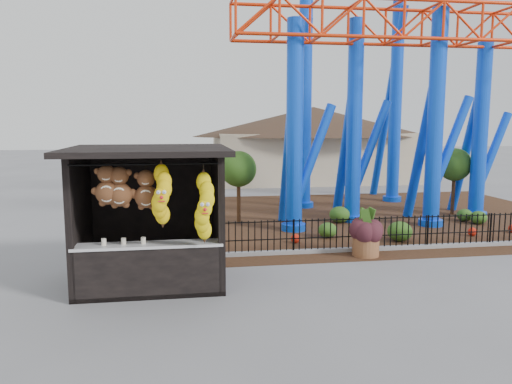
{
  "coord_description": "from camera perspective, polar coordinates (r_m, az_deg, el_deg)",
  "views": [
    {
      "loc": [
        -2.34,
        -10.27,
        3.67
      ],
      "look_at": [
        -0.5,
        1.5,
        2.0
      ],
      "focal_mm": 35.0,
      "sensor_mm": 36.0,
      "label": 1
    }
  ],
  "objects": [
    {
      "name": "curb",
      "position": [
        15.14,
        16.26,
        -6.13
      ],
      "size": [
        18.0,
        0.18,
        0.12
      ],
      "primitive_type": "cube",
      "color": "gray",
      "rests_on": "ground"
    },
    {
      "name": "terracotta_planter",
      "position": [
        14.15,
        12.44,
        -5.95
      ],
      "size": [
        0.88,
        0.88,
        0.61
      ],
      "primitive_type": "cylinder",
      "rotation": [
        0.0,
        0.0,
        0.23
      ],
      "color": "brown",
      "rests_on": "ground"
    },
    {
      "name": "mulch_bed",
      "position": [
        19.68,
        10.08,
        -2.86
      ],
      "size": [
        18.0,
        12.0,
        0.02
      ],
      "primitive_type": "cube",
      "color": "#331E11",
      "rests_on": "ground"
    },
    {
      "name": "potted_plant",
      "position": [
        14.36,
        12.79,
        -5.39
      ],
      "size": [
        0.89,
        0.83,
        0.79
      ],
      "primitive_type": "imported",
      "rotation": [
        0.0,
        0.0,
        0.36
      ],
      "color": "#295C1B",
      "rests_on": "ground"
    },
    {
      "name": "landscaping",
      "position": [
        17.64,
        15.51,
        -3.38
      ],
      "size": [
        7.78,
        3.79,
        0.61
      ],
      "color": "#2B5218",
      "rests_on": "mulch_bed"
    },
    {
      "name": "planter_foliage",
      "position": [
        14.02,
        12.52,
        -3.46
      ],
      "size": [
        0.7,
        0.7,
        0.64
      ],
      "primitive_type": "ellipsoid",
      "color": "#35151B",
      "rests_on": "terracotta_planter"
    },
    {
      "name": "roller_coaster",
      "position": [
        20.13,
        13.45,
        15.69
      ],
      "size": [
        11.0,
        6.37,
        10.82
      ],
      "color": "blue",
      "rests_on": "ground"
    },
    {
      "name": "picket_fence",
      "position": [
        15.45,
        19.36,
        -4.32
      ],
      "size": [
        12.2,
        0.06,
        1.0
      ],
      "primitive_type": null,
      "color": "black",
      "rests_on": "ground"
    },
    {
      "name": "ground",
      "position": [
        11.15,
        3.81,
        -11.25
      ],
      "size": [
        120.0,
        120.0,
        0.0
      ],
      "primitive_type": "plane",
      "color": "slate",
      "rests_on": "ground"
    },
    {
      "name": "prize_booth",
      "position": [
        11.37,
        -12.04,
        -2.95
      ],
      "size": [
        3.5,
        3.4,
        3.12
      ],
      "color": "black",
      "rests_on": "ground"
    },
    {
      "name": "pavilion",
      "position": [
        31.4,
        6.56,
        6.84
      ],
      "size": [
        15.0,
        15.0,
        4.8
      ],
      "color": "#BFAD8C",
      "rests_on": "ground"
    }
  ]
}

